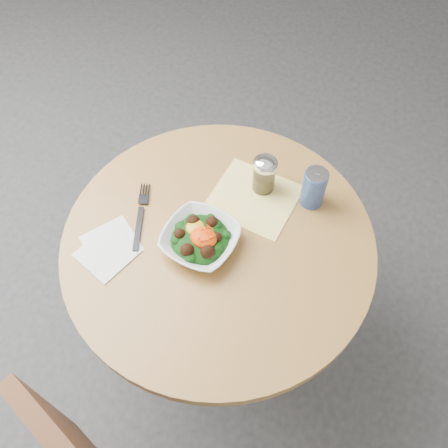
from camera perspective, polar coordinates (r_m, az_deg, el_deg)
name	(u,v)px	position (r m, az deg, el deg)	size (l,w,h in m)	color
ground	(220,333)	(2.10, -0.46, -12.37)	(6.00, 6.00, 0.00)	#2D2D30
table	(219,272)	(1.60, -0.59, -5.48)	(0.90, 0.90, 0.75)	black
cloth_napkin	(254,198)	(1.51, 3.41, 3.00)	(0.24, 0.22, 0.00)	yellow
paper_napkins	(109,248)	(1.45, -13.01, -2.71)	(0.19, 0.21, 0.00)	white
salad_bowl	(200,239)	(1.39, -2.72, -1.70)	(0.21, 0.21, 0.08)	silver
fork	(141,214)	(1.49, -9.48, 1.17)	(0.13, 0.22, 0.00)	black
spice_shaker	(264,174)	(1.48, 4.62, 5.69)	(0.07, 0.07, 0.13)	silver
beverage_can	(314,188)	(1.47, 10.23, 4.10)	(0.07, 0.07, 0.13)	navy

